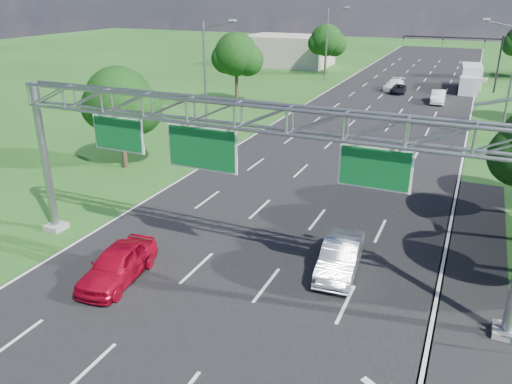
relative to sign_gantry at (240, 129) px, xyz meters
The scene contains 18 objects.
ground 19.28m from the sign_gantry, 91.05° to the left, with size 220.00×220.00×0.00m, color #1F4C16.
road 19.28m from the sign_gantry, 91.05° to the left, with size 18.00×180.00×0.02m, color black.
road_flare 12.20m from the sign_gantry, 11.47° to the left, with size 3.00×30.00×0.02m, color black.
sign_gantry is the anchor object (origin of this frame).
traffic_signal 53.51m from the sign_gantry, 82.32° to the left, with size 12.21×0.24×7.00m.
streetlight_l_near 21.47m from the sign_gantry, 122.87° to the left, with size 2.97×0.22×10.16m.
streetlight_l_far 54.28m from the sign_gantry, 102.38° to the left, with size 2.97×0.22×10.16m.
streetlight_r_mid 30.10m from the sign_gantry, 68.60° to the left, with size 2.97×0.22×10.16m.
tree_verge_la 17.56m from the sign_gantry, 144.84° to the left, with size 5.76×4.80×7.40m.
tree_verge_lb 36.85m from the sign_gantry, 116.19° to the left, with size 5.76×4.80×8.06m.
tree_verge_lc 59.56m from the sign_gantry, 102.86° to the left, with size 5.76×4.80×7.62m.
building_left 69.82m from the sign_gantry, 108.69° to the left, with size 14.00×10.00×5.00m, color #B0A894.
red_coupe 8.26m from the sign_gantry, 150.26° to the right, with size 1.91×4.74×1.61m, color #B20821.
silver_sedan 7.64m from the sign_gantry, 26.05° to the left, with size 1.64×4.70×1.55m, color silver.
car_queue_a 49.97m from the sign_gantry, 91.62° to the left, with size 1.93×4.75×1.38m, color white.
car_queue_b 48.07m from the sign_gantry, 90.65° to the left, with size 1.81×3.92×1.09m, color black.
car_queue_d 44.06m from the sign_gantry, 83.87° to the left, with size 1.55×4.45×1.47m, color silver.
box_truck 54.15m from the sign_gantry, 81.82° to the left, with size 2.84×8.54×3.18m.
Camera 1 is at (9.10, -6.13, 12.24)m, focal length 35.00 mm.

